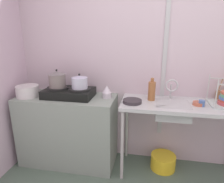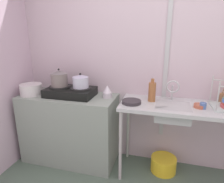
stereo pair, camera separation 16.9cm
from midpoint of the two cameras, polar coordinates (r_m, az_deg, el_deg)
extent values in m
cube|color=#C7B1BC|center=(2.47, 13.74, 7.69)|extent=(4.55, 0.10, 2.57)
cube|color=#B4B5B8|center=(2.40, 13.26, 10.56)|extent=(0.05, 0.01, 2.05)
cube|color=gray|center=(2.65, -14.43, -10.76)|extent=(1.20, 0.54, 0.90)
cube|color=#B4B5B8|center=(2.28, 18.19, -3.90)|extent=(1.38, 0.54, 0.04)
cylinder|color=#B7AFB1|center=(2.27, 0.76, -15.75)|extent=(0.04, 0.04, 0.86)
cylinder|color=#B6BBB4|center=(2.67, 2.48, -10.58)|extent=(0.04, 0.04, 0.86)
cube|color=black|center=(2.46, -14.40, -0.43)|extent=(0.59, 0.37, 0.10)
cylinder|color=black|center=(2.50, -17.45, 1.04)|extent=(0.26, 0.26, 0.02)
cylinder|color=black|center=(2.38, -11.40, 0.74)|extent=(0.26, 0.26, 0.02)
cylinder|color=slate|center=(2.48, -17.62, 3.00)|extent=(0.20, 0.20, 0.16)
cone|color=slate|center=(2.46, -17.81, 5.22)|extent=(0.21, 0.21, 0.04)
sphere|color=black|center=(2.46, -17.88, 5.94)|extent=(0.02, 0.02, 0.02)
cylinder|color=silver|center=(2.37, -11.50, 2.46)|extent=(0.19, 0.19, 0.13)
cone|color=#B7B3D1|center=(2.35, -11.60, 4.29)|extent=(0.19, 0.19, 0.02)
sphere|color=black|center=(2.34, -11.64, 4.87)|extent=(0.02, 0.02, 0.02)
cylinder|color=silver|center=(2.64, -25.20, 0.08)|extent=(0.27, 0.27, 0.14)
cylinder|color=silver|center=(2.35, -3.56, -1.10)|extent=(0.11, 0.11, 0.06)
cone|color=silver|center=(2.33, -3.60, 0.68)|extent=(0.11, 0.11, 0.09)
cube|color=#B4B5B8|center=(2.26, 15.18, -5.36)|extent=(0.37, 0.32, 0.16)
cylinder|color=#B4B5B8|center=(2.39, 14.86, 0.02)|extent=(0.02, 0.02, 0.18)
torus|color=#B4B5B8|center=(2.31, 15.12, 1.68)|extent=(0.15, 0.02, 0.15)
cylinder|color=#312B30|center=(2.18, 3.74, -2.91)|extent=(0.21, 0.21, 0.04)
cylinder|color=#B6BBB8|center=(2.18, 26.34, -0.88)|extent=(0.01, 0.01, 0.31)
cylinder|color=#B6BBB8|center=(2.45, 24.61, 1.10)|extent=(0.01, 0.01, 0.31)
cylinder|color=#4968A4|center=(2.25, 22.86, -3.22)|extent=(0.07, 0.07, 0.06)
cylinder|color=#B35940|center=(2.27, 22.07, -3.33)|extent=(0.12, 0.12, 0.04)
cylinder|color=#985B32|center=(2.27, 9.46, 0.08)|extent=(0.08, 0.08, 0.22)
cylinder|color=#985B32|center=(2.24, 9.62, 3.31)|extent=(0.04, 0.04, 0.05)
cylinder|color=#94643F|center=(2.55, 27.00, -1.06)|extent=(0.06, 0.06, 0.11)
cylinder|color=olive|center=(2.53, 27.26, 0.86)|extent=(0.07, 0.05, 0.21)
cylinder|color=yellow|center=(2.67, 12.86, -19.42)|extent=(0.31, 0.31, 0.19)
camera|label=1|loc=(0.08, -92.14, -0.63)|focal=31.24mm
camera|label=2|loc=(0.08, 87.86, 0.63)|focal=31.24mm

